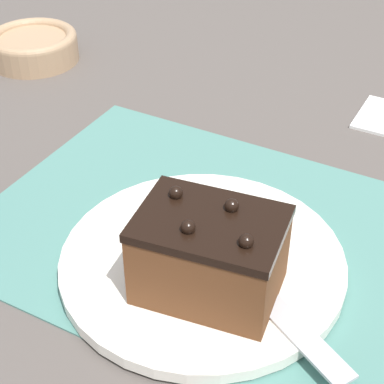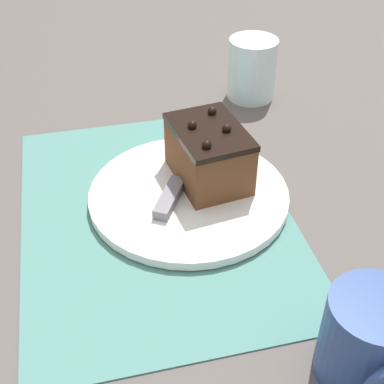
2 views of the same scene
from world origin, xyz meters
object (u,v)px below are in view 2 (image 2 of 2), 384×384
Objects in this scene: cake_plate at (189,195)px; coffee_mug at (369,342)px; serving_knife at (179,181)px; chocolate_cake at (209,154)px; drinking_glass at (252,69)px.

cake_plate is 0.31m from coffee_mug.
cake_plate is 1.19× the size of serving_knife.
serving_knife is 2.31× the size of coffee_mug.
serving_knife is (-0.02, -0.01, 0.01)m from cake_plate.
cake_plate is at bearing -54.45° from chocolate_cake.
coffee_mug is at bearing -7.51° from drinking_glass.
drinking_glass reaches higher than serving_knife.
drinking_glass is (-0.24, 0.14, -0.00)m from chocolate_cake.
coffee_mug is at bearing 11.96° from chocolate_cake.
cake_plate is 0.06m from chocolate_cake.
drinking_glass reaches higher than coffee_mug.
cake_plate is 2.02× the size of chocolate_cake.
drinking_glass is 0.56m from coffee_mug.
chocolate_cake is (-0.02, 0.03, 0.05)m from cake_plate.
chocolate_cake is at bearing -30.54° from drinking_glass.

